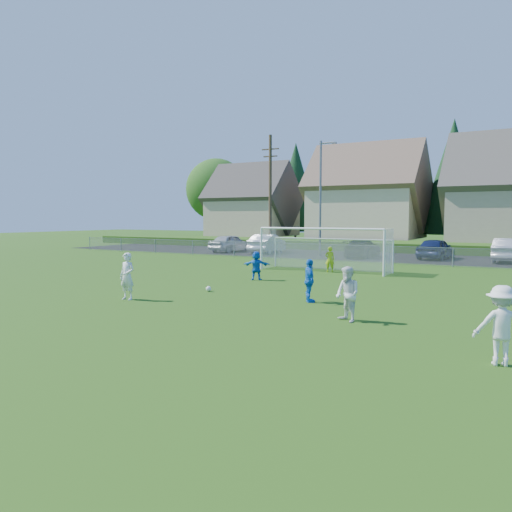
% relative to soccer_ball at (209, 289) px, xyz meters
% --- Properties ---
extents(ground, '(160.00, 160.00, 0.00)m').
position_rel_soccer_ball_xyz_m(ground, '(1.22, -6.17, -0.11)').
color(ground, '#193D0C').
rests_on(ground, ground).
extents(asphalt_lot, '(60.00, 60.00, 0.00)m').
position_rel_soccer_ball_xyz_m(asphalt_lot, '(1.22, 21.33, -0.10)').
color(asphalt_lot, black).
rests_on(asphalt_lot, ground).
extents(grass_embankment, '(70.00, 6.00, 0.80)m').
position_rel_soccer_ball_xyz_m(grass_embankment, '(1.22, 28.83, 0.29)').
color(grass_embankment, '#1E420F').
rests_on(grass_embankment, ground).
extents(soccer_ball, '(0.22, 0.22, 0.22)m').
position_rel_soccer_ball_xyz_m(soccer_ball, '(0.00, 0.00, 0.00)').
color(soccer_ball, white).
rests_on(soccer_ball, ground).
extents(player_white_a, '(0.65, 0.44, 1.76)m').
position_rel_soccer_ball_xyz_m(player_white_a, '(-1.43, -3.20, 0.77)').
color(player_white_a, white).
rests_on(player_white_a, ground).
extents(player_white_b, '(1.01, 0.96, 1.64)m').
position_rel_soccer_ball_xyz_m(player_white_b, '(7.02, -2.85, 0.71)').
color(player_white_b, white).
rests_on(player_white_b, ground).
extents(player_white_c, '(1.20, 0.87, 1.68)m').
position_rel_soccer_ball_xyz_m(player_white_c, '(11.27, -5.43, 0.73)').
color(player_white_c, white).
rests_on(player_white_c, ground).
extents(player_blue_a, '(0.85, 0.97, 1.57)m').
position_rel_soccer_ball_xyz_m(player_blue_a, '(4.70, -0.33, 0.68)').
color(player_blue_a, blue).
rests_on(player_blue_a, ground).
extents(player_blue_b, '(1.37, 0.91, 1.42)m').
position_rel_soccer_ball_xyz_m(player_blue_b, '(-0.15, 4.26, 0.60)').
color(player_blue_b, blue).
rests_on(player_blue_b, ground).
extents(goalkeeper, '(0.62, 0.52, 1.44)m').
position_rel_soccer_ball_xyz_m(goalkeeper, '(1.70, 9.30, 0.61)').
color(goalkeeper, '#AACA17').
rests_on(goalkeeper, ground).
extents(car_a, '(2.34, 4.73, 1.55)m').
position_rel_soccer_ball_xyz_m(car_a, '(-11.87, 20.14, 0.66)').
color(car_a, '#ADB1B5').
rests_on(car_a, ground).
extents(car_b, '(2.24, 5.02, 1.60)m').
position_rel_soccer_ball_xyz_m(car_b, '(-8.46, 20.64, 0.69)').
color(car_b, white).
rests_on(car_b, ground).
extents(car_d, '(2.21, 4.86, 1.38)m').
position_rel_soccer_ball_xyz_m(car_d, '(0.09, 20.11, 0.58)').
color(car_d, black).
rests_on(car_d, ground).
extents(car_e, '(2.31, 4.67, 1.53)m').
position_rel_soccer_ball_xyz_m(car_e, '(5.23, 21.30, 0.66)').
color(car_e, '#15204A').
rests_on(car_e, ground).
extents(car_f, '(1.87, 4.99, 1.63)m').
position_rel_soccer_ball_xyz_m(car_f, '(10.03, 21.28, 0.70)').
color(car_f, silver).
rests_on(car_f, ground).
extents(soccer_goal, '(7.42, 1.90, 2.50)m').
position_rel_soccer_ball_xyz_m(soccer_goal, '(1.22, 9.88, 1.52)').
color(soccer_goal, white).
rests_on(soccer_goal, ground).
extents(chainlink_fence, '(52.06, 0.06, 1.20)m').
position_rel_soccer_ball_xyz_m(chainlink_fence, '(1.22, 15.83, 0.52)').
color(chainlink_fence, gray).
rests_on(chainlink_fence, ground).
extents(streetlight, '(1.38, 0.18, 9.00)m').
position_rel_soccer_ball_xyz_m(streetlight, '(-3.22, 19.83, 4.73)').
color(streetlight, slate).
rests_on(streetlight, ground).
extents(utility_pole, '(1.60, 0.26, 10.00)m').
position_rel_soccer_ball_xyz_m(utility_pole, '(-8.28, 20.83, 5.04)').
color(utility_pole, '#473321').
rests_on(utility_pole, ground).
extents(houses_row, '(53.90, 11.45, 13.27)m').
position_rel_soccer_ball_xyz_m(houses_row, '(3.20, 36.29, 7.22)').
color(houses_row, tan).
rests_on(houses_row, ground).
extents(tree_row, '(65.98, 12.36, 13.80)m').
position_rel_soccer_ball_xyz_m(tree_row, '(2.27, 42.57, 6.80)').
color(tree_row, '#382616').
rests_on(tree_row, ground).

